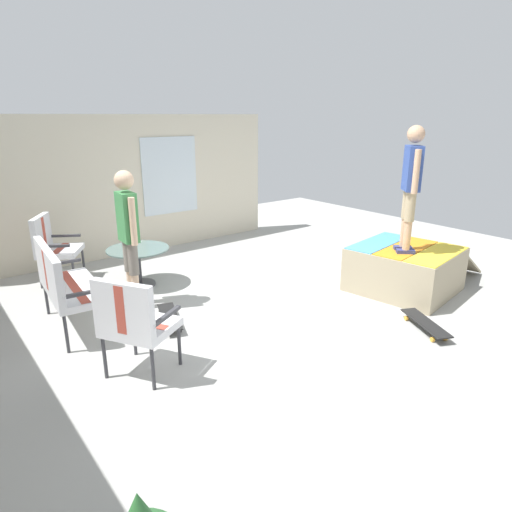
% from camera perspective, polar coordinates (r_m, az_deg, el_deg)
% --- Properties ---
extents(ground_plane, '(12.00, 12.00, 0.10)m').
position_cam_1_polar(ground_plane, '(5.77, 3.75, -7.88)').
color(ground_plane, '#A8A8A3').
extents(house_facade, '(0.23, 6.00, 2.44)m').
position_cam_1_polar(house_facade, '(8.31, -16.70, 8.51)').
color(house_facade, beige).
rests_on(house_facade, ground_plane).
extents(skate_ramp, '(1.62, 2.29, 0.64)m').
position_cam_1_polar(skate_ramp, '(6.78, 18.52, -1.50)').
color(skate_ramp, tan).
rests_on(skate_ramp, ground_plane).
extents(patio_bench, '(1.29, 0.65, 1.02)m').
position_cam_1_polar(patio_bench, '(5.59, -23.48, -2.86)').
color(patio_bench, '#38383D').
rests_on(patio_bench, ground_plane).
extents(patio_chair_near_house, '(0.82, 0.80, 1.02)m').
position_cam_1_polar(patio_chair_near_house, '(7.30, -24.65, 1.55)').
color(patio_chair_near_house, '#38383D').
rests_on(patio_chair_near_house, ground_plane).
extents(patio_chair_by_wall, '(0.81, 0.79, 1.02)m').
position_cam_1_polar(patio_chair_by_wall, '(4.35, -15.46, -7.77)').
color(patio_chair_by_wall, '#38383D').
rests_on(patio_chair_by_wall, ground_plane).
extents(patio_table, '(0.90, 0.90, 0.57)m').
position_cam_1_polar(patio_table, '(6.78, -14.75, -0.38)').
color(patio_table, '#38383D').
rests_on(patio_table, ground_plane).
extents(person_watching, '(0.48, 0.26, 1.79)m').
position_cam_1_polar(person_watching, '(5.86, -15.99, 3.35)').
color(person_watching, navy).
rests_on(person_watching, ground_plane).
extents(person_skater, '(0.37, 0.37, 1.67)m').
position_cam_1_polar(person_skater, '(6.26, 19.20, 9.09)').
color(person_skater, navy).
rests_on(person_skater, skate_ramp).
extents(skateboard_by_bench, '(0.82, 0.46, 0.10)m').
position_cam_1_polar(skateboard_by_bench, '(5.57, -10.98, -7.63)').
color(skateboard_by_bench, black).
rests_on(skateboard_by_bench, ground_plane).
extents(skateboard_spare, '(0.81, 0.53, 0.10)m').
position_cam_1_polar(skateboard_spare, '(5.68, 20.80, -8.04)').
color(skateboard_spare, black).
rests_on(skateboard_spare, ground_plane).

